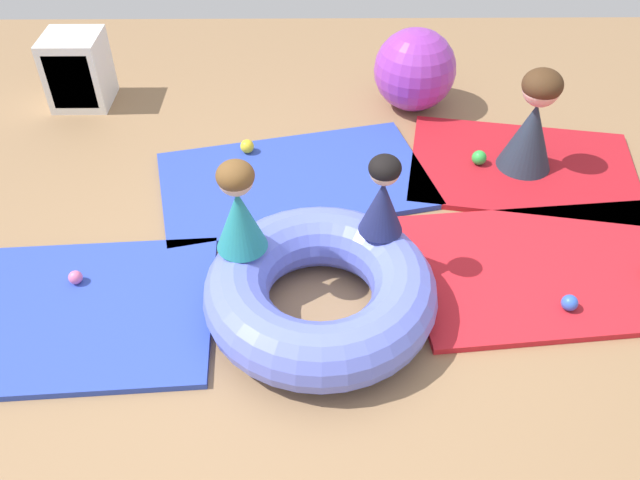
{
  "coord_description": "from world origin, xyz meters",
  "views": [
    {
      "loc": [
        0.1,
        -2.43,
        2.62
      ],
      "look_at": [
        0.12,
        0.15,
        0.36
      ],
      "focal_mm": 36.21,
      "sensor_mm": 36.0,
      "label": 1
    }
  ],
  "objects_px": {
    "play_ball_blue": "(570,303)",
    "storage_cube": "(77,71)",
    "inflatable_cushion": "(320,291)",
    "play_ball_yellow": "(247,146)",
    "child_in_navy": "(383,196)",
    "play_ball_pink": "(76,277)",
    "adult_seated": "(533,122)",
    "exercise_ball_large": "(415,70)",
    "play_ball_red": "(232,179)",
    "play_ball_green": "(479,158)",
    "child_in_teal": "(239,208)"
  },
  "relations": [
    {
      "from": "exercise_ball_large",
      "to": "inflatable_cushion",
      "type": "bearing_deg",
      "value": -108.6
    },
    {
      "from": "play_ball_red",
      "to": "play_ball_blue",
      "type": "xyz_separation_m",
      "value": [
        1.92,
        -1.15,
        -0.0
      ]
    },
    {
      "from": "play_ball_blue",
      "to": "adult_seated",
      "type": "bearing_deg",
      "value": 86.2
    },
    {
      "from": "child_in_navy",
      "to": "play_ball_red",
      "type": "height_order",
      "value": "child_in_navy"
    },
    {
      "from": "child_in_navy",
      "to": "play_ball_pink",
      "type": "xyz_separation_m",
      "value": [
        -1.71,
        -0.09,
        -0.5
      ]
    },
    {
      "from": "play_ball_blue",
      "to": "storage_cube",
      "type": "distance_m",
      "value": 4.0
    },
    {
      "from": "child_in_navy",
      "to": "exercise_ball_large",
      "type": "xyz_separation_m",
      "value": [
        0.43,
        1.95,
        -0.26
      ]
    },
    {
      "from": "play_ball_red",
      "to": "play_ball_blue",
      "type": "relative_size",
      "value": 1.06
    },
    {
      "from": "child_in_navy",
      "to": "play_ball_blue",
      "type": "bearing_deg",
      "value": -160.34
    },
    {
      "from": "adult_seated",
      "to": "storage_cube",
      "type": "height_order",
      "value": "adult_seated"
    },
    {
      "from": "exercise_ball_large",
      "to": "play_ball_blue",
      "type": "bearing_deg",
      "value": -75.5
    },
    {
      "from": "exercise_ball_large",
      "to": "play_ball_red",
      "type": "bearing_deg",
      "value": -140.15
    },
    {
      "from": "play_ball_blue",
      "to": "storage_cube",
      "type": "bearing_deg",
      "value": 144.12
    },
    {
      "from": "play_ball_yellow",
      "to": "play_ball_red",
      "type": "bearing_deg",
      "value": -99.95
    },
    {
      "from": "adult_seated",
      "to": "play_ball_red",
      "type": "bearing_deg",
      "value": 2.85
    },
    {
      "from": "play_ball_green",
      "to": "child_in_navy",
      "type": "bearing_deg",
      "value": -126.59
    },
    {
      "from": "play_ball_blue",
      "to": "exercise_ball_large",
      "type": "xyz_separation_m",
      "value": [
        -0.59,
        2.26,
        0.23
      ]
    },
    {
      "from": "play_ball_yellow",
      "to": "storage_cube",
      "type": "xyz_separation_m",
      "value": [
        -1.39,
        0.8,
        0.19
      ]
    },
    {
      "from": "adult_seated",
      "to": "storage_cube",
      "type": "bearing_deg",
      "value": -19.6
    },
    {
      "from": "play_ball_blue",
      "to": "play_ball_green",
      "type": "relative_size",
      "value": 0.88
    },
    {
      "from": "play_ball_yellow",
      "to": "storage_cube",
      "type": "distance_m",
      "value": 1.61
    },
    {
      "from": "child_in_navy",
      "to": "play_ball_yellow",
      "type": "bearing_deg",
      "value": -18.87
    },
    {
      "from": "play_ball_blue",
      "to": "child_in_navy",
      "type": "bearing_deg",
      "value": 162.8
    },
    {
      "from": "exercise_ball_large",
      "to": "child_in_navy",
      "type": "bearing_deg",
      "value": -102.36
    },
    {
      "from": "inflatable_cushion",
      "to": "exercise_ball_large",
      "type": "distance_m",
      "value": 2.38
    },
    {
      "from": "adult_seated",
      "to": "storage_cube",
      "type": "relative_size",
      "value": 1.29
    },
    {
      "from": "play_ball_red",
      "to": "storage_cube",
      "type": "height_order",
      "value": "storage_cube"
    },
    {
      "from": "child_in_navy",
      "to": "play_ball_blue",
      "type": "relative_size",
      "value": 5.28
    },
    {
      "from": "play_ball_yellow",
      "to": "play_ball_red",
      "type": "distance_m",
      "value": 0.4
    },
    {
      "from": "play_ball_pink",
      "to": "adult_seated",
      "type": "bearing_deg",
      "value": 21.99
    },
    {
      "from": "inflatable_cushion",
      "to": "play_ball_blue",
      "type": "bearing_deg",
      "value": -0.57
    },
    {
      "from": "child_in_navy",
      "to": "play_ball_pink",
      "type": "distance_m",
      "value": 1.78
    },
    {
      "from": "child_in_navy",
      "to": "play_ball_blue",
      "type": "distance_m",
      "value": 1.17
    },
    {
      "from": "play_ball_blue",
      "to": "exercise_ball_large",
      "type": "distance_m",
      "value": 2.35
    },
    {
      "from": "play_ball_red",
      "to": "play_ball_green",
      "type": "height_order",
      "value": "play_ball_green"
    },
    {
      "from": "play_ball_pink",
      "to": "play_ball_green",
      "type": "relative_size",
      "value": 0.77
    },
    {
      "from": "play_ball_blue",
      "to": "play_ball_green",
      "type": "bearing_deg",
      "value": 98.98
    },
    {
      "from": "play_ball_pink",
      "to": "inflatable_cushion",
      "type": "bearing_deg",
      "value": -8.77
    },
    {
      "from": "inflatable_cushion",
      "to": "play_ball_yellow",
      "type": "bearing_deg",
      "value": 108.4
    },
    {
      "from": "play_ball_pink",
      "to": "play_ball_yellow",
      "type": "relative_size",
      "value": 0.8
    },
    {
      "from": "play_ball_red",
      "to": "storage_cube",
      "type": "relative_size",
      "value": 0.17
    },
    {
      "from": "child_in_navy",
      "to": "exercise_ball_large",
      "type": "distance_m",
      "value": 2.01
    },
    {
      "from": "exercise_ball_large",
      "to": "play_ball_green",
      "type": "bearing_deg",
      "value": -67.4
    },
    {
      "from": "adult_seated",
      "to": "play_ball_blue",
      "type": "height_order",
      "value": "adult_seated"
    },
    {
      "from": "child_in_navy",
      "to": "storage_cube",
      "type": "distance_m",
      "value": 3.03
    },
    {
      "from": "adult_seated",
      "to": "play_ball_red",
      "type": "relative_size",
      "value": 7.67
    },
    {
      "from": "play_ball_yellow",
      "to": "storage_cube",
      "type": "bearing_deg",
      "value": 150.13
    },
    {
      "from": "child_in_navy",
      "to": "child_in_teal",
      "type": "distance_m",
      "value": 0.75
    },
    {
      "from": "storage_cube",
      "to": "inflatable_cushion",
      "type": "bearing_deg",
      "value": -50.85
    },
    {
      "from": "exercise_ball_large",
      "to": "adult_seated",
      "type": "bearing_deg",
      "value": -53.23
    }
  ]
}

